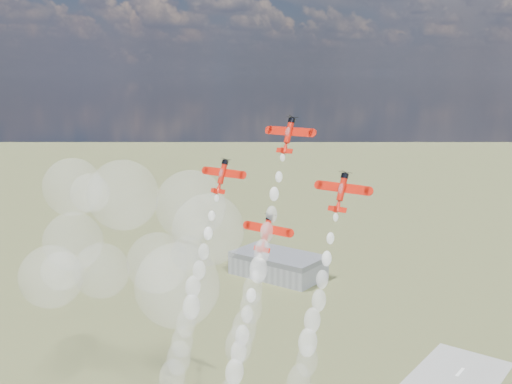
{
  "coord_description": "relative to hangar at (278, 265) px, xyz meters",
  "views": [
    {
      "loc": [
        64.25,
        -86.71,
        112.79
      ],
      "look_at": [
        -16.07,
        20.51,
        86.2
      ],
      "focal_mm": 42.0,
      "sensor_mm": 36.0,
      "label": 1
    }
  ],
  "objects": [
    {
      "name": "hangar",
      "position": [
        0.0,
        0.0,
        0.0
      ],
      "size": [
        50.0,
        28.0,
        13.0
      ],
      "color": "gray",
      "rests_on": "ground"
    },
    {
      "name": "plane_lead",
      "position": [
        109.93,
        -155.38,
        92.91
      ],
      "size": [
        11.76,
        5.4,
        8.0
      ],
      "rotation": [
        1.19,
        0.0,
        0.0
      ],
      "color": "red",
      "rests_on": "ground"
    },
    {
      "name": "plane_left",
      "position": [
        93.89,
        -159.58,
        82.49
      ],
      "size": [
        11.76,
        5.4,
        8.0
      ],
      "rotation": [
        1.19,
        0.0,
        0.0
      ],
      "color": "red",
      "rests_on": "ground"
    },
    {
      "name": "plane_right",
      "position": [
        125.97,
        -159.58,
        82.49
      ],
      "size": [
        11.76,
        5.4,
        8.0
      ],
      "rotation": [
        1.19,
        0.0,
        0.0
      ],
      "color": "red",
      "rests_on": "ground"
    },
    {
      "name": "plane_slot",
      "position": [
        109.93,
        -163.79,
        72.08
      ],
      "size": [
        11.76,
        5.4,
        8.0
      ],
      "rotation": [
        1.19,
        0.0,
        0.0
      ],
      "color": "red",
      "rests_on": "ground"
    },
    {
      "name": "smoke_trail_lead",
      "position": [
        109.97,
        -169.97,
        56.92
      ],
      "size": [
        5.91,
        18.52,
        42.36
      ],
      "color": "white",
      "rests_on": "plane_lead"
    },
    {
      "name": "smoke_trail_left",
      "position": [
        93.81,
        -174.23,
        46.3
      ],
      "size": [
        5.41,
        19.61,
        42.11
      ],
      "color": "white",
      "rests_on": "plane_left"
    },
    {
      "name": "smoke_trail_right",
      "position": [
        125.73,
        -174.18,
        46.39
      ],
      "size": [
        5.56,
        18.86,
        42.01
      ],
      "color": "white",
      "rests_on": "plane_right"
    },
    {
      "name": "drifted_smoke_cloud",
      "position": [
        57.42,
        -156.87,
        59.21
      ],
      "size": [
        74.58,
        41.12,
        48.51
      ],
      "color": "white",
      "rests_on": "ground"
    }
  ]
}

